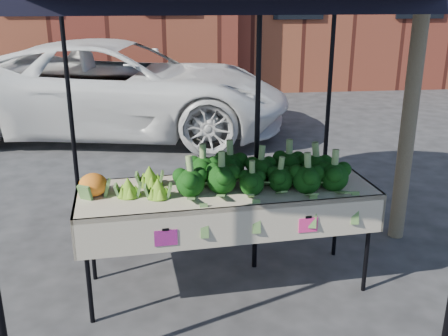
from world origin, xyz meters
TOP-DOWN VIEW (x-y plane):
  - ground at (0.00, 0.00)m, footprint 90.00×90.00m
  - table at (-0.20, -0.07)m, footprint 2.46×1.01m
  - canopy at (-0.26, 0.29)m, footprint 3.16×3.16m
  - broccoli_heap at (0.08, -0.04)m, footprint 1.40×0.60m
  - romanesco_cluster at (-0.86, -0.08)m, footprint 0.45×0.49m
  - cauliflower_pair at (-1.25, -0.12)m, footprint 0.22×0.22m
  - street_tree at (1.66, 0.67)m, footprint 2.21×2.21m

SIDE VIEW (x-z plane):
  - ground at x=0.00m, z-range 0.00..0.00m
  - table at x=-0.20m, z-range 0.00..0.90m
  - cauliflower_pair at x=-1.25m, z-range 0.90..1.10m
  - romanesco_cluster at x=-0.86m, z-range 0.90..1.12m
  - broccoli_heap at x=0.08m, z-range 0.90..1.19m
  - canopy at x=-0.26m, z-range 0.00..2.74m
  - street_tree at x=1.66m, z-range 0.00..4.35m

